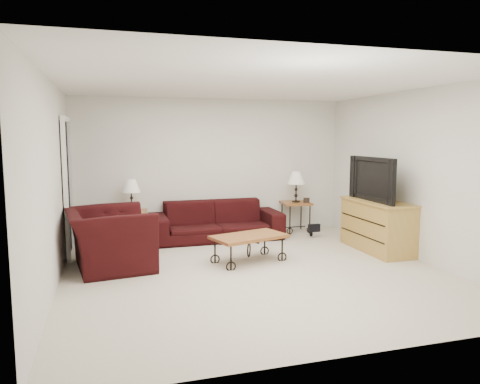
{
  "coord_description": "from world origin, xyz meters",
  "views": [
    {
      "loc": [
        -1.87,
        -5.66,
        1.82
      ],
      "look_at": [
        0.0,
        0.7,
        1.0
      ],
      "focal_mm": 33.9,
      "sensor_mm": 36.0,
      "label": 1
    }
  ],
  "objects_px": {
    "television": "(378,179)",
    "tv_stand": "(377,226)",
    "side_table_right": "(296,217)",
    "coffee_table": "(249,249)",
    "sofa": "(216,221)",
    "lamp_right": "(296,187)",
    "armchair": "(109,239)",
    "lamp_left": "(131,195)",
    "backpack": "(311,225)",
    "side_table_left": "(132,227)"
  },
  "relations": [
    {
      "from": "side_table_right",
      "to": "armchair",
      "type": "relative_size",
      "value": 0.46
    },
    {
      "from": "side_table_left",
      "to": "lamp_right",
      "type": "distance_m",
      "value": 3.1
    },
    {
      "from": "sofa",
      "to": "side_table_left",
      "type": "height_order",
      "value": "sofa"
    },
    {
      "from": "side_table_left",
      "to": "coffee_table",
      "type": "bearing_deg",
      "value": -48.12
    },
    {
      "from": "side_table_left",
      "to": "coffee_table",
      "type": "height_order",
      "value": "side_table_left"
    },
    {
      "from": "coffee_table",
      "to": "tv_stand",
      "type": "distance_m",
      "value": 2.17
    },
    {
      "from": "side_table_right",
      "to": "backpack",
      "type": "relative_size",
      "value": 1.31
    },
    {
      "from": "lamp_left",
      "to": "backpack",
      "type": "xyz_separation_m",
      "value": [
        3.15,
        -0.45,
        -0.6
      ]
    },
    {
      "from": "sofa",
      "to": "backpack",
      "type": "relative_size",
      "value": 5.24
    },
    {
      "from": "sofa",
      "to": "armchair",
      "type": "bearing_deg",
      "value": -144.74
    },
    {
      "from": "tv_stand",
      "to": "television",
      "type": "relative_size",
      "value": 1.12
    },
    {
      "from": "television",
      "to": "coffee_table",
      "type": "bearing_deg",
      "value": -88.52
    },
    {
      "from": "lamp_left",
      "to": "tv_stand",
      "type": "xyz_separation_m",
      "value": [
        3.72,
        -1.68,
        -0.42
      ]
    },
    {
      "from": "side_table_right",
      "to": "coffee_table",
      "type": "relative_size",
      "value": 0.55
    },
    {
      "from": "lamp_left",
      "to": "side_table_left",
      "type": "bearing_deg",
      "value": 0.0
    },
    {
      "from": "side_table_left",
      "to": "lamp_left",
      "type": "xyz_separation_m",
      "value": [
        0.0,
        0.0,
        0.55
      ]
    },
    {
      "from": "sofa",
      "to": "television",
      "type": "xyz_separation_m",
      "value": [
        2.26,
        -1.5,
        0.82
      ]
    },
    {
      "from": "tv_stand",
      "to": "lamp_right",
      "type": "bearing_deg",
      "value": 112.07
    },
    {
      "from": "sofa",
      "to": "side_table_left",
      "type": "relative_size",
      "value": 4.22
    },
    {
      "from": "lamp_left",
      "to": "lamp_right",
      "type": "bearing_deg",
      "value": 0.0
    },
    {
      "from": "tv_stand",
      "to": "backpack",
      "type": "distance_m",
      "value": 1.37
    },
    {
      "from": "sofa",
      "to": "lamp_left",
      "type": "height_order",
      "value": "lamp_left"
    },
    {
      "from": "sofa",
      "to": "lamp_left",
      "type": "bearing_deg",
      "value": 172.87
    },
    {
      "from": "sofa",
      "to": "lamp_right",
      "type": "relative_size",
      "value": 3.99
    },
    {
      "from": "sofa",
      "to": "lamp_left",
      "type": "relative_size",
      "value": 4.22
    },
    {
      "from": "side_table_right",
      "to": "coffee_table",
      "type": "xyz_separation_m",
      "value": [
        -1.48,
        -1.74,
        -0.09
      ]
    },
    {
      "from": "side_table_left",
      "to": "lamp_right",
      "type": "height_order",
      "value": "lamp_right"
    },
    {
      "from": "coffee_table",
      "to": "backpack",
      "type": "bearing_deg",
      "value": 38.81
    },
    {
      "from": "lamp_right",
      "to": "coffee_table",
      "type": "height_order",
      "value": "lamp_right"
    },
    {
      "from": "coffee_table",
      "to": "television",
      "type": "relative_size",
      "value": 0.88
    },
    {
      "from": "side_table_right",
      "to": "backpack",
      "type": "height_order",
      "value": "side_table_right"
    },
    {
      "from": "side_table_left",
      "to": "television",
      "type": "bearing_deg",
      "value": -24.42
    },
    {
      "from": "sofa",
      "to": "lamp_right",
      "type": "distance_m",
      "value": 1.69
    },
    {
      "from": "coffee_table",
      "to": "tv_stand",
      "type": "relative_size",
      "value": 0.79
    },
    {
      "from": "tv_stand",
      "to": "backpack",
      "type": "xyz_separation_m",
      "value": [
        -0.57,
        1.23,
        -0.18
      ]
    },
    {
      "from": "sofa",
      "to": "coffee_table",
      "type": "bearing_deg",
      "value": -85.71
    },
    {
      "from": "sofa",
      "to": "television",
      "type": "bearing_deg",
      "value": -33.56
    },
    {
      "from": "lamp_right",
      "to": "armchair",
      "type": "distance_m",
      "value": 3.75
    },
    {
      "from": "armchair",
      "to": "tv_stand",
      "type": "bearing_deg",
      "value": -100.89
    },
    {
      "from": "side_table_left",
      "to": "backpack",
      "type": "distance_m",
      "value": 3.19
    },
    {
      "from": "side_table_right",
      "to": "tv_stand",
      "type": "bearing_deg",
      "value": -67.93
    },
    {
      "from": "tv_stand",
      "to": "backpack",
      "type": "bearing_deg",
      "value": 114.8
    },
    {
      "from": "lamp_left",
      "to": "sofa",
      "type": "bearing_deg",
      "value": -7.13
    },
    {
      "from": "backpack",
      "to": "side_table_right",
      "type": "bearing_deg",
      "value": 90.8
    },
    {
      "from": "armchair",
      "to": "backpack",
      "type": "distance_m",
      "value": 3.69
    },
    {
      "from": "lamp_right",
      "to": "tv_stand",
      "type": "relative_size",
      "value": 0.43
    },
    {
      "from": "lamp_right",
      "to": "television",
      "type": "bearing_deg",
      "value": -68.52
    },
    {
      "from": "lamp_right",
      "to": "backpack",
      "type": "bearing_deg",
      "value": -75.89
    },
    {
      "from": "coffee_table",
      "to": "lamp_left",
      "type": "bearing_deg",
      "value": 131.88
    },
    {
      "from": "television",
      "to": "tv_stand",
      "type": "bearing_deg",
      "value": 90.0
    }
  ]
}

